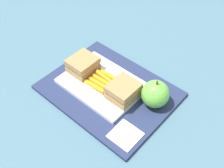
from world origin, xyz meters
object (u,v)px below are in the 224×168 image
Objects in this scene: food_tray at (102,84)px; carrot_sticks_bundle at (102,81)px; apple at (155,94)px; sandwich_half_right at (123,91)px; paper_napkin at (125,135)px; sandwich_half_left at (83,65)px.

food_tray is 2.95× the size of carrot_sticks_bundle.
carrot_sticks_bundle is at bearing -6.65° from food_tray.
sandwich_half_right is at bearing -148.75° from apple.
sandwich_half_right is 0.09m from apple.
sandwich_half_right is 0.12m from paper_napkin.
sandwich_half_right reaches higher than food_tray.
sandwich_half_left is (-0.08, 0.00, 0.03)m from food_tray.
sandwich_half_right is at bearing 0.04° from carrot_sticks_bundle.
sandwich_half_right is at bearing 133.03° from paper_napkin.
carrot_sticks_bundle is at bearing -179.96° from sandwich_half_right.
paper_napkin is at bearing -46.97° from sandwich_half_right.
sandwich_half_left reaches higher than carrot_sticks_bundle.
apple is (0.15, 0.04, 0.02)m from carrot_sticks_bundle.
sandwich_half_left is 1.03× the size of carrot_sticks_bundle.
carrot_sticks_bundle is 0.16m from apple.
sandwich_half_left is 1.00× the size of sandwich_half_right.
paper_napkin is (0.16, -0.09, -0.00)m from food_tray.
sandwich_half_right is at bearing 0.00° from sandwich_half_left.
apple reaches higher than sandwich_half_left.
sandwich_half_right is (0.16, 0.00, 0.00)m from sandwich_half_left.
food_tray reaches higher than paper_napkin.
sandwich_half_left is at bearing 179.96° from carrot_sticks_bundle.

